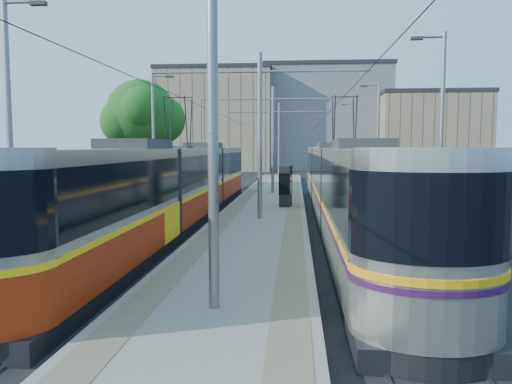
{
  "coord_description": "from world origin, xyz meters",
  "views": [
    {
      "loc": [
        1.53,
        -13.18,
        3.35
      ],
      "look_at": [
        -0.01,
        6.12,
        1.6
      ],
      "focal_mm": 35.0,
      "sensor_mm": 36.0,
      "label": 1
    }
  ],
  "objects": [
    {
      "name": "ground",
      "position": [
        0.0,
        0.0,
        0.0
      ],
      "size": [
        160.0,
        160.0,
        0.0
      ],
      "primitive_type": "plane",
      "color": "black",
      "rests_on": "ground"
    },
    {
      "name": "platform",
      "position": [
        0.0,
        17.0,
        0.15
      ],
      "size": [
        4.0,
        50.0,
        0.3
      ],
      "primitive_type": "cube",
      "color": "gray",
      "rests_on": "ground"
    },
    {
      "name": "tactile_strip_left",
      "position": [
        -1.45,
        17.0,
        0.3
      ],
      "size": [
        0.7,
        50.0,
        0.01
      ],
      "primitive_type": "cube",
      "color": "gray",
      "rests_on": "platform"
    },
    {
      "name": "tactile_strip_right",
      "position": [
        1.45,
        17.0,
        0.3
      ],
      "size": [
        0.7,
        50.0,
        0.01
      ],
      "primitive_type": "cube",
      "color": "gray",
      "rests_on": "platform"
    },
    {
      "name": "rails",
      "position": [
        0.0,
        17.0,
        0.02
      ],
      "size": [
        8.71,
        70.0,
        0.03
      ],
      "color": "gray",
      "rests_on": "ground"
    },
    {
      "name": "track_arrow",
      "position": [
        -3.6,
        -3.0,
        0.01
      ],
      "size": [
        1.2,
        5.0,
        0.01
      ],
      "primitive_type": "cube",
      "color": "silver",
      "rests_on": "ground"
    },
    {
      "name": "tram_left",
      "position": [
        -3.6,
        8.43,
        1.71
      ],
      "size": [
        2.43,
        29.72,
        5.5
      ],
      "color": "black",
      "rests_on": "ground"
    },
    {
      "name": "tram_right",
      "position": [
        3.6,
        8.76,
        1.86
      ],
      "size": [
        2.43,
        30.03,
        5.5
      ],
      "color": "black",
      "rests_on": "ground"
    },
    {
      "name": "catenary",
      "position": [
        0.0,
        14.15,
        4.52
      ],
      "size": [
        9.2,
        70.0,
        7.0
      ],
      "color": "gray",
      "rests_on": "platform"
    },
    {
      "name": "street_lamps",
      "position": [
        -0.0,
        21.0,
        4.18
      ],
      "size": [
        15.18,
        38.22,
        8.0
      ],
      "color": "gray",
      "rests_on": "ground"
    },
    {
      "name": "shelter",
      "position": [
        1.02,
        12.36,
        1.4
      ],
      "size": [
        0.7,
        1.02,
        2.1
      ],
      "rotation": [
        0.0,
        0.0,
        -0.12
      ],
      "color": "black",
      "rests_on": "platform"
    },
    {
      "name": "tree",
      "position": [
        -9.77,
        24.03,
        5.67
      ],
      "size": [
        5.78,
        5.34,
        8.39
      ],
      "color": "#382314",
      "rests_on": "ground"
    },
    {
      "name": "building_left",
      "position": [
        -10.0,
        60.0,
        7.26
      ],
      "size": [
        16.32,
        12.24,
        14.5
      ],
      "color": "gray",
      "rests_on": "ground"
    },
    {
      "name": "building_centre",
      "position": [
        6.0,
        64.0,
        7.64
      ],
      "size": [
        18.36,
        14.28,
        15.27
      ],
      "color": "gray",
      "rests_on": "ground"
    },
    {
      "name": "building_right",
      "position": [
        20.0,
        58.0,
        5.45
      ],
      "size": [
        14.28,
        10.2,
        10.88
      ],
      "color": "gray",
      "rests_on": "ground"
    }
  ]
}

